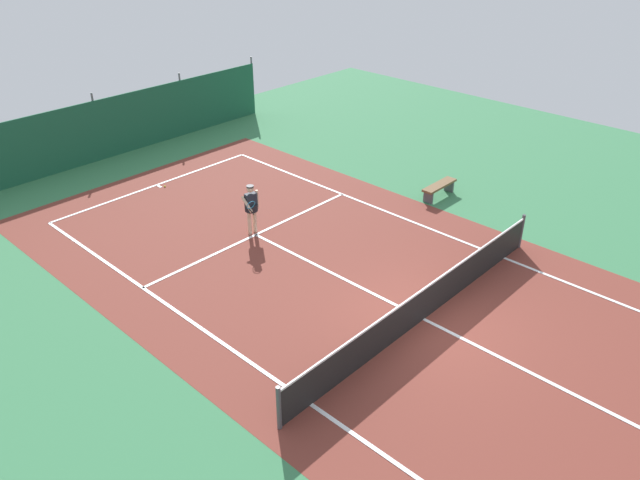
{
  "coord_description": "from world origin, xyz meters",
  "views": [
    {
      "loc": [
        -11.0,
        -6.78,
        9.5
      ],
      "look_at": [
        0.01,
        3.62,
        0.9
      ],
      "focal_mm": 34.73,
      "sensor_mm": 36.0,
      "label": 1
    }
  ],
  "objects": [
    {
      "name": "ground_plane",
      "position": [
        0.0,
        0.0,
        0.0
      ],
      "size": [
        36.0,
        36.0,
        0.0
      ],
      "primitive_type": "plane",
      "color": "#387A4C"
    },
    {
      "name": "court_surface",
      "position": [
        0.0,
        0.0,
        0.0
      ],
      "size": [
        11.02,
        26.6,
        0.01
      ],
      "color": "brown",
      "rests_on": "ground"
    },
    {
      "name": "tennis_net",
      "position": [
        0.0,
        0.0,
        0.51
      ],
      "size": [
        10.12,
        0.1,
        1.1
      ],
      "color": "black",
      "rests_on": "ground"
    },
    {
      "name": "back_fence",
      "position": [
        -0.0,
        16.13,
        0.67
      ],
      "size": [
        16.3,
        0.98,
        2.7
      ],
      "color": "#195138",
      "rests_on": "ground"
    },
    {
      "name": "tennis_player",
      "position": [
        0.03,
        6.56,
        0.96
      ],
      "size": [
        0.76,
        0.72,
        1.64
      ],
      "rotation": [
        0.0,
        0.0,
        3.02
      ],
      "color": "#D8AD8C",
      "rests_on": "ground"
    },
    {
      "name": "tennis_ball_near_player",
      "position": [
        0.11,
        11.54,
        0.03
      ],
      "size": [
        0.07,
        0.07,
        0.07
      ],
      "primitive_type": "sphere",
      "color": "#CCDB33",
      "rests_on": "ground"
    },
    {
      "name": "courtside_bench",
      "position": [
        6.31,
        3.78,
        0.37
      ],
      "size": [
        1.6,
        0.4,
        0.49
      ],
      "color": "brown",
      "rests_on": "ground"
    }
  ]
}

